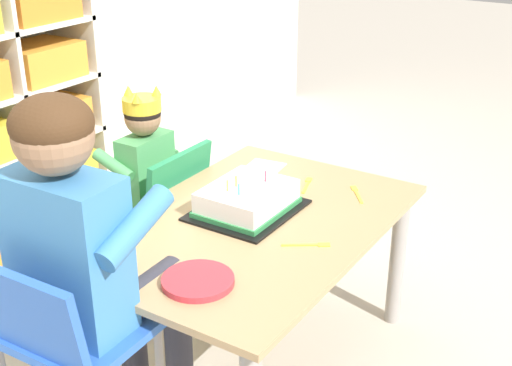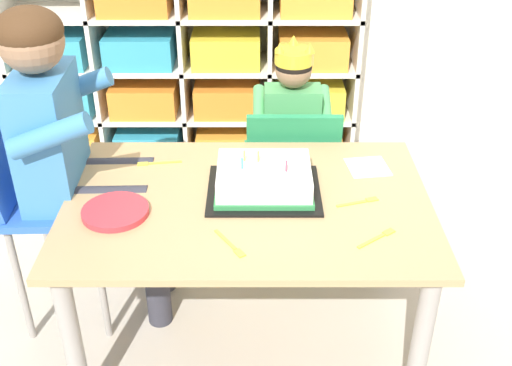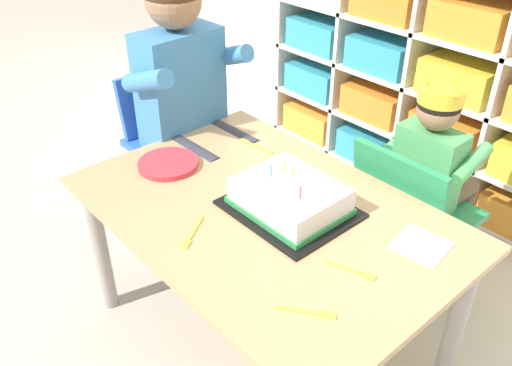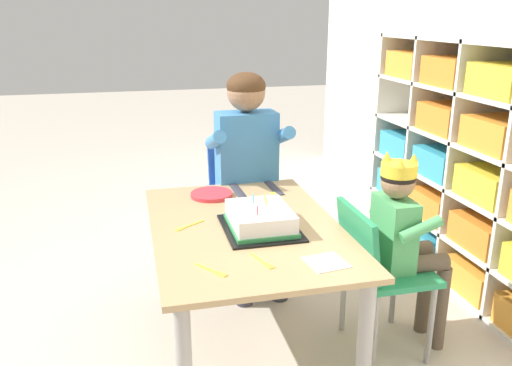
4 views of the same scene
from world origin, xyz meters
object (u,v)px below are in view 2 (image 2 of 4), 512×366
Objects in this scene: adult_helper_seated at (70,137)px; fork_near_child_seat at (360,202)px; birthday_cake_on_tray at (264,181)px; fork_near_cake_tray at (378,237)px; activity_table at (247,222)px; fork_beside_plate_stack at (231,245)px; fork_by_napkin at (156,163)px; paper_plate_stack at (115,212)px; classroom_chair_adult_side at (45,197)px; classroom_chair_blue at (291,162)px; child_with_crown at (291,116)px.

adult_helper_seated reaches higher than fork_near_child_seat.
birthday_cake_on_tray is 0.40m from fork_near_cake_tray.
activity_table is at bearing -65.04° from fork_near_cake_tray.
fork_beside_plate_stack is 0.87× the size of fork_by_napkin.
adult_helper_seated is 7.45× the size of fork_by_napkin.
paper_plate_stack reaches higher than fork_by_napkin.
adult_helper_seated is (0.11, 0.00, 0.22)m from classroom_chair_adult_side.
adult_helper_seated reaches higher than classroom_chair_blue.
fork_near_cake_tray is at bearing -37.68° from birthday_cake_on_tray.
activity_table is at bearing -103.79° from classroom_chair_adult_side.
fork_near_cake_tray and fork_near_child_seat have the same top height.
fork_beside_plate_stack is at bearing -100.38° from activity_table.
child_with_crown is 1.20× the size of classroom_chair_adult_side.
fork_beside_plate_stack reaches higher than activity_table.
adult_helper_seated is 9.14× the size of fork_near_cake_tray.
classroom_chair_adult_side reaches higher than paper_plate_stack.
birthday_cake_on_tray is 0.39m from fork_by_napkin.
fork_by_napkin and fork_near_child_seat have the same top height.
child_with_crown is 0.58m from birthday_cake_on_tray.
classroom_chair_adult_side is 5.57× the size of fork_beside_plate_stack.
activity_table is 0.35m from fork_near_child_seat.
paper_plate_stack is (-0.54, -0.69, 0.02)m from child_with_crown.
activity_table is 9.26× the size of fork_near_cake_tray.
birthday_cake_on_tray is 0.29m from fork_beside_plate_stack.
fork_near_child_seat is (0.38, 0.21, 0.00)m from fork_beside_plate_stack.
child_with_crown is 5.81× the size of fork_by_napkin.
fork_near_child_seat is (0.72, 0.06, -0.01)m from paper_plate_stack.
birthday_cake_on_tray is at bearing -100.79° from adult_helper_seated.
paper_plate_stack is (0.17, -0.22, -0.13)m from adult_helper_seated.
classroom_chair_adult_side is 0.25m from adult_helper_seated.
adult_helper_seated is at bearing 33.57° from child_with_crown.
adult_helper_seated reaches higher than birthday_cake_on_tray.
activity_table is 0.40m from paper_plate_stack.
classroom_chair_blue is at bearing 72.30° from activity_table.
child_with_crown reaches higher than fork_near_cake_tray.
paper_plate_stack is at bearing 47.20° from classroom_chair_blue.
fork_beside_plate_stack is at bearing 11.78° from fork_near_child_seat.
child_with_crown is 6.67× the size of fork_beside_plate_stack.
birthday_cake_on_tray is 0.30m from fork_near_child_seat.
fork_beside_plate_stack is 0.96× the size of fork_near_child_seat.
birthday_cake_on_tray is at bearing 44.55° from activity_table.
paper_plate_stack is at bearing -163.78° from birthday_cake_on_tray.
paper_plate_stack reaches higher than fork_near_cake_tray.
fork_near_cake_tray reaches higher than activity_table.
adult_helper_seated is 0.98m from fork_near_cake_tray.
fork_by_napkin is (-0.26, 0.45, 0.00)m from fork_beside_plate_stack.
birthday_cake_on_tray is (-0.11, -0.46, 0.19)m from classroom_chair_blue.
paper_plate_stack is (-0.38, -0.08, 0.09)m from activity_table.
child_with_crown is 6.43× the size of fork_near_child_seat.
classroom_chair_blue is 0.89× the size of classroom_chair_adult_side.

